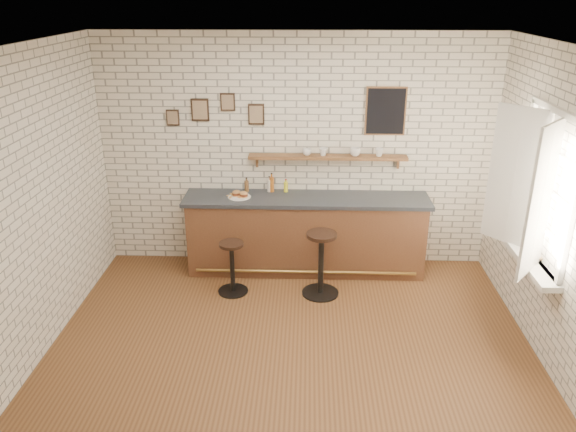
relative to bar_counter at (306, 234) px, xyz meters
name	(u,v)px	position (x,y,z in m)	size (l,w,h in m)	color
ground	(291,344)	(-0.14, -1.70, -0.51)	(5.00, 5.00, 0.00)	brown
bar_counter	(306,234)	(0.00, 0.00, 0.00)	(3.10, 0.65, 1.01)	brown
sandwich_plate	(239,197)	(-0.85, -0.03, 0.51)	(0.28, 0.28, 0.01)	white
ciabatta_sandwich	(240,194)	(-0.84, -0.03, 0.55)	(0.23, 0.16, 0.07)	tan
potato_chips	(238,196)	(-0.86, -0.03, 0.52)	(0.26, 0.19, 0.00)	#C89446
bitters_bottle_brown	(247,186)	(-0.78, 0.20, 0.58)	(0.06, 0.06, 0.19)	brown
bitters_bottle_white	(269,185)	(-0.48, 0.20, 0.59)	(0.05, 0.05, 0.21)	beige
bitters_bottle_amber	(272,184)	(-0.45, 0.20, 0.61)	(0.06, 0.06, 0.25)	#A7581A
condiment_bottle_yellow	(286,186)	(-0.27, 0.20, 0.58)	(0.05, 0.05, 0.17)	gold
bar_stool_left	(232,266)	(-0.88, -0.64, -0.15)	(0.37, 0.37, 0.66)	black
bar_stool_right	(321,262)	(0.19, -0.65, -0.08)	(0.45, 0.45, 0.80)	black
wall_shelf	(328,157)	(0.26, 0.20, 0.97)	(2.00, 0.18, 0.18)	brown
shelf_cup_a	(307,152)	(0.00, 0.20, 1.04)	(0.11, 0.11, 0.09)	white
shelf_cup_b	(323,152)	(0.20, 0.20, 1.04)	(0.10, 0.10, 0.10)	white
shelf_cup_c	(355,152)	(0.60, 0.20, 1.05)	(0.13, 0.13, 0.10)	white
shelf_cup_d	(379,152)	(0.90, 0.20, 1.04)	(0.11, 0.11, 0.10)	white
back_wall_decor	(315,111)	(0.09, 0.28, 1.54)	(2.96, 0.02, 0.56)	black
window_sill	(526,258)	(2.26, -1.40, 0.39)	(0.20, 1.35, 0.06)	white
casement_window	(534,188)	(2.22, -1.40, 1.14)	(0.40, 1.30, 1.56)	white
book_lower	(525,254)	(2.24, -1.41, 0.43)	(0.17, 0.22, 0.02)	tan
book_upper	(527,254)	(2.24, -1.44, 0.45)	(0.18, 0.24, 0.02)	tan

